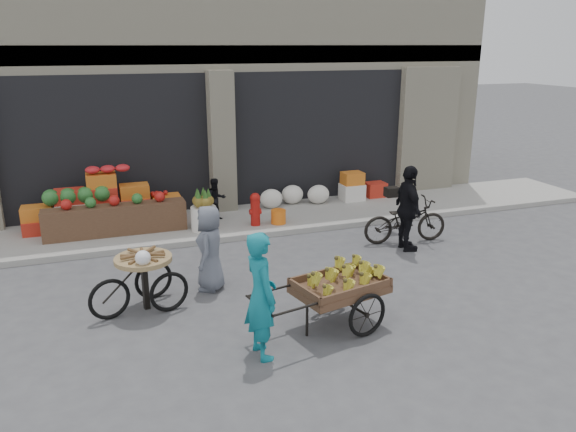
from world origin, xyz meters
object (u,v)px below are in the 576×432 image
object	(u,v)px
pineapple_bin	(204,218)
tricycle_cart	(144,274)
orange_bucket	(278,217)
vendor_woman	(261,295)
fire_hydrant	(255,208)
vendor_grey	(210,248)
cyclist	(408,209)
banana_cart	(337,285)
bicycle	(405,221)
seated_person	(216,199)

from	to	relation	value
pineapple_bin	tricycle_cart	world-z (taller)	tricycle_cart
orange_bucket	vendor_woman	size ratio (longest dim) A/B	0.19
fire_hydrant	vendor_woman	bearing A→B (deg)	-105.45
vendor_grey	cyclist	size ratio (longest dim) A/B	0.84
orange_bucket	tricycle_cart	size ratio (longest dim) A/B	0.22
vendor_woman	cyclist	bearing A→B (deg)	-59.83
fire_hydrant	orange_bucket	world-z (taller)	fire_hydrant
fire_hydrant	orange_bucket	bearing A→B (deg)	-5.71
fire_hydrant	orange_bucket	xyz separation A→B (m)	(0.50, -0.05, -0.23)
banana_cart	tricycle_cart	distance (m)	2.87
pineapple_bin	banana_cart	world-z (taller)	banana_cart
bicycle	cyclist	world-z (taller)	cyclist
banana_cart	bicycle	size ratio (longest dim) A/B	1.31
fire_hydrant	seated_person	distance (m)	0.96
vendor_woman	bicycle	distance (m)	5.08
orange_bucket	bicycle	world-z (taller)	bicycle
orange_bucket	tricycle_cart	distance (m)	4.31
fire_hydrant	orange_bucket	size ratio (longest dim) A/B	2.22
orange_bucket	cyclist	world-z (taller)	cyclist
tricycle_cart	bicycle	xyz separation A→B (m)	(5.22, 1.33, -0.11)
tricycle_cart	banana_cart	bearing A→B (deg)	-47.87
pineapple_bin	orange_bucket	world-z (taller)	pineapple_bin
fire_hydrant	banana_cart	bearing A→B (deg)	-91.69
seated_person	orange_bucket	bearing A→B (deg)	-40.26
pineapple_bin	banana_cart	xyz separation A→B (m)	(0.97, -4.54, 0.27)
seated_person	banana_cart	distance (m)	5.17
pineapple_bin	fire_hydrant	size ratio (longest dim) A/B	0.73
vendor_woman	vendor_grey	world-z (taller)	vendor_woman
seated_person	vendor_woman	xyz separation A→B (m)	(-0.64, -5.51, 0.25)
orange_bucket	bicycle	size ratio (longest dim) A/B	0.19
fire_hydrant	vendor_grey	world-z (taller)	vendor_grey
vendor_grey	orange_bucket	bearing A→B (deg)	165.94
vendor_woman	pineapple_bin	bearing A→B (deg)	-8.90
bicycle	pineapple_bin	bearing A→B (deg)	72.05
seated_person	bicycle	size ratio (longest dim) A/B	0.54
fire_hydrant	tricycle_cart	distance (m)	3.99
seated_person	pineapple_bin	bearing A→B (deg)	-133.69
orange_bucket	tricycle_cart	xyz separation A→B (m)	(-3.10, -2.98, 0.30)
orange_bucket	fire_hydrant	bearing A→B (deg)	174.29
fire_hydrant	vendor_grey	size ratio (longest dim) A/B	0.51
pineapple_bin	bicycle	bearing A→B (deg)	-25.22
fire_hydrant	vendor_woman	world-z (taller)	vendor_woman
pineapple_bin	fire_hydrant	bearing A→B (deg)	-2.60
fire_hydrant	tricycle_cart	xyz separation A→B (m)	(-2.60, -3.03, 0.06)
banana_cart	tricycle_cart	size ratio (longest dim) A/B	1.54
fire_hydrant	bicycle	distance (m)	3.12
tricycle_cart	vendor_grey	world-z (taller)	vendor_grey
tricycle_cart	vendor_woman	bearing A→B (deg)	-72.73
pineapple_bin	cyclist	distance (m)	4.15
fire_hydrant	bicycle	size ratio (longest dim) A/B	0.41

